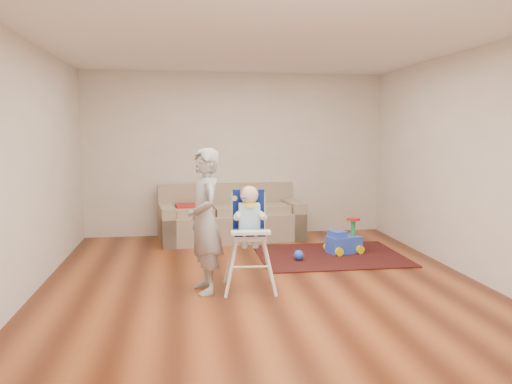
{
  "coord_description": "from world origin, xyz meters",
  "views": [
    {
      "loc": [
        -0.88,
        -5.59,
        1.75
      ],
      "look_at": [
        0.0,
        0.4,
        1.0
      ],
      "focal_mm": 35.0,
      "sensor_mm": 36.0,
      "label": 1
    }
  ],
  "objects": [
    {
      "name": "toy_ball",
      "position": [
        0.64,
        0.8,
        0.08
      ],
      "size": [
        0.14,
        0.14,
        0.14
      ],
      "primitive_type": "sphere",
      "color": "blue",
      "rests_on": "area_rug"
    },
    {
      "name": "room_envelope",
      "position": [
        0.0,
        0.53,
        1.88
      ],
      "size": [
        5.04,
        5.52,
        2.72
      ],
      "color": "silver",
      "rests_on": "ground"
    },
    {
      "name": "high_chair",
      "position": [
        -0.17,
        -0.28,
        0.56
      ],
      "size": [
        0.57,
        0.57,
        1.16
      ],
      "rotation": [
        0.0,
        0.0,
        -0.07
      ],
      "color": "white",
      "rests_on": "ground"
    },
    {
      "name": "side_table",
      "position": [
        -0.73,
        2.49,
        0.28
      ],
      "size": [
        0.56,
        0.56,
        0.56
      ],
      "primitive_type": null,
      "color": "black",
      "rests_on": "ground"
    },
    {
      "name": "ride_on_toy",
      "position": [
        1.37,
        1.13,
        0.26
      ],
      "size": [
        0.52,
        0.42,
        0.5
      ],
      "primitive_type": null,
      "rotation": [
        0.0,
        0.0,
        0.25
      ],
      "color": "blue",
      "rests_on": "area_rug"
    },
    {
      "name": "adult",
      "position": [
        -0.66,
        -0.29,
        0.78
      ],
      "size": [
        0.49,
        0.64,
        1.56
      ],
      "primitive_type": "imported",
      "rotation": [
        0.0,
        0.0,
        -1.36
      ],
      "color": "gray",
      "rests_on": "ground"
    },
    {
      "name": "sofa",
      "position": [
        -0.13,
        2.3,
        0.44
      ],
      "size": [
        2.36,
        1.2,
        0.87
      ],
      "rotation": [
        0.0,
        0.0,
        0.12
      ],
      "color": "gray",
      "rests_on": "ground"
    },
    {
      "name": "area_rug",
      "position": [
        1.14,
        1.0,
        0.01
      ],
      "size": [
        2.0,
        1.5,
        0.02
      ],
      "primitive_type": "cube",
      "rotation": [
        0.0,
        0.0,
        -0.0
      ],
      "color": "black",
      "rests_on": "ground"
    },
    {
      "name": "ground",
      "position": [
        0.0,
        0.0,
        0.0
      ],
      "size": [
        5.5,
        5.5,
        0.0
      ],
      "primitive_type": "plane",
      "color": "#491C0C",
      "rests_on": "ground"
    }
  ]
}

